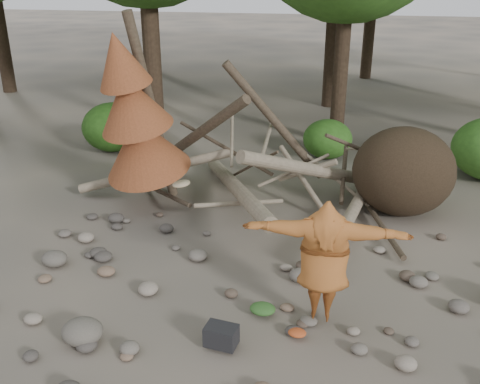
# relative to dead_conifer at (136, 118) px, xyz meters

# --- Properties ---
(ground) EXTENTS (120.00, 120.00, 0.00)m
(ground) POSITION_rel_dead_conifer_xyz_m (3.12, -3.37, -2.11)
(ground) COLOR #514C44
(ground) RESTS_ON ground
(deadfall_pile) EXTENTS (8.55, 5.24, 3.30)m
(deadfall_pile) POSITION_rel_dead_conifer_xyz_m (5.13, 0.87, -1.16)
(deadfall_pile) COLOR #332619
(deadfall_pile) RESTS_ON ground
(dead_conifer) EXTENTS (2.06, 2.16, 4.35)m
(dead_conifer) POSITION_rel_dead_conifer_xyz_m (0.00, 0.00, 0.00)
(dead_conifer) COLOR #4C3F30
(dead_conifer) RESTS_ON ground
(bush_left) EXTENTS (1.80, 1.80, 1.44)m
(bush_left) POSITION_rel_dead_conifer_xyz_m (-2.38, 3.83, -1.39)
(bush_left) COLOR #265316
(bush_left) RESTS_ON ground
(bush_mid) EXTENTS (1.40, 1.40, 1.12)m
(bush_mid) POSITION_rel_dead_conifer_xyz_m (3.92, 4.43, -1.55)
(bush_mid) COLOR #336A1E
(bush_mid) RESTS_ON ground
(frisbee_thrower) EXTENTS (3.57, 0.76, 2.05)m
(frisbee_thrower) POSITION_rel_dead_conifer_xyz_m (4.26, -3.43, -1.04)
(frisbee_thrower) COLOR #A55A25
(frisbee_thrower) RESTS_ON ground
(backpack) EXTENTS (0.50, 0.37, 0.31)m
(backpack) POSITION_rel_dead_conifer_xyz_m (2.90, -4.37, -1.96)
(backpack) COLOR black
(backpack) RESTS_ON ground
(cloth_green) EXTENTS (0.41, 0.34, 0.15)m
(cloth_green) POSITION_rel_dead_conifer_xyz_m (3.36, -3.49, -2.03)
(cloth_green) COLOR #2F5C24
(cloth_green) RESTS_ON ground
(cloth_orange) EXTENTS (0.27, 0.22, 0.10)m
(cloth_orange) POSITION_rel_dead_conifer_xyz_m (3.95, -3.94, -2.06)
(cloth_orange) COLOR #B4481E
(cloth_orange) RESTS_ON ground
(boulder_front_left) EXTENTS (0.61, 0.55, 0.37)m
(boulder_front_left) POSITION_rel_dead_conifer_xyz_m (0.89, -4.66, -1.93)
(boulder_front_left) COLOR #615B51
(boulder_front_left) RESTS_ON ground
(boulder_mid_left) EXTENTS (0.48, 0.43, 0.29)m
(boulder_mid_left) POSITION_rel_dead_conifer_xyz_m (-0.65, -2.74, -1.97)
(boulder_mid_left) COLOR #5D574E
(boulder_mid_left) RESTS_ON ground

